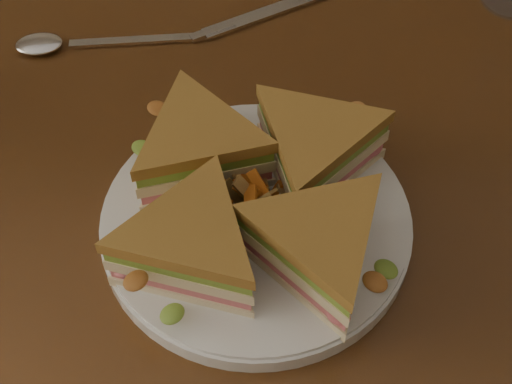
% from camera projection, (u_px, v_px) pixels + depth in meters
% --- Properties ---
extents(table, '(1.20, 0.80, 0.75)m').
position_uv_depth(table, '(212.00, 224.00, 0.72)').
color(table, '#351C0C').
rests_on(table, ground).
extents(plate, '(0.25, 0.25, 0.02)m').
position_uv_depth(plate, '(256.00, 223.00, 0.59)').
color(plate, silver).
rests_on(plate, table).
extents(sandwich_wedges, '(0.29, 0.29, 0.06)m').
position_uv_depth(sandwich_wedges, '(256.00, 196.00, 0.56)').
color(sandwich_wedges, beige).
rests_on(sandwich_wedges, plate).
extents(crisps_mound, '(0.09, 0.09, 0.05)m').
position_uv_depth(crisps_mound, '(256.00, 199.00, 0.56)').
color(crisps_mound, '#C05E18').
rests_on(crisps_mound, plate).
extents(spoon, '(0.18, 0.03, 0.01)m').
position_uv_depth(spoon, '(62.00, 44.00, 0.73)').
color(spoon, silver).
rests_on(spoon, table).
extents(knife, '(0.20, 0.09, 0.00)m').
position_uv_depth(knife, '(275.00, 10.00, 0.76)').
color(knife, silver).
rests_on(knife, table).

